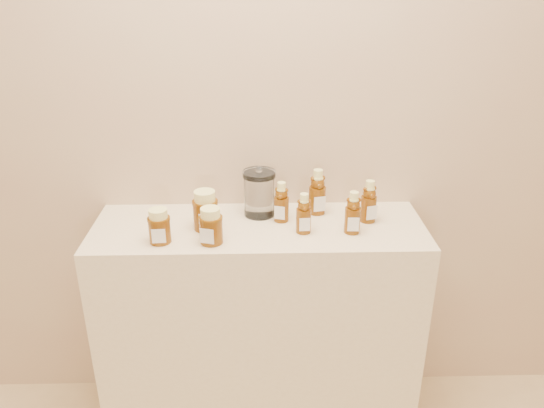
{
  "coord_description": "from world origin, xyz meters",
  "views": [
    {
      "loc": [
        0.0,
        -0.16,
        1.76
      ],
      "look_at": [
        0.05,
        1.52,
        1.0
      ],
      "focal_mm": 35.0,
      "sensor_mm": 36.0,
      "label": 1
    }
  ],
  "objects_px": {
    "bear_bottle_front_left": "(304,211)",
    "glass_canister": "(259,191)",
    "bear_bottle_back_left": "(281,199)",
    "honey_jar_left": "(159,226)",
    "display_table": "(260,328)"
  },
  "relations": [
    {
      "from": "bear_bottle_back_left",
      "to": "glass_canister",
      "type": "height_order",
      "value": "glass_canister"
    },
    {
      "from": "honey_jar_left",
      "to": "glass_canister",
      "type": "bearing_deg",
      "value": 28.03
    },
    {
      "from": "bear_bottle_front_left",
      "to": "glass_canister",
      "type": "height_order",
      "value": "glass_canister"
    },
    {
      "from": "bear_bottle_front_left",
      "to": "honey_jar_left",
      "type": "height_order",
      "value": "bear_bottle_front_left"
    },
    {
      "from": "bear_bottle_back_left",
      "to": "bear_bottle_front_left",
      "type": "bearing_deg",
      "value": -36.28
    },
    {
      "from": "display_table",
      "to": "bear_bottle_front_left",
      "type": "height_order",
      "value": "bear_bottle_front_left"
    },
    {
      "from": "display_table",
      "to": "glass_canister",
      "type": "distance_m",
      "value": 0.55
    },
    {
      "from": "display_table",
      "to": "bear_bottle_back_left",
      "type": "xyz_separation_m",
      "value": [
        0.08,
        0.04,
        0.54
      ]
    },
    {
      "from": "honey_jar_left",
      "to": "bear_bottle_front_left",
      "type": "bearing_deg",
      "value": 3.22
    },
    {
      "from": "bear_bottle_back_left",
      "to": "display_table",
      "type": "bearing_deg",
      "value": -136.5
    },
    {
      "from": "bear_bottle_back_left",
      "to": "glass_canister",
      "type": "relative_size",
      "value": 0.91
    },
    {
      "from": "bear_bottle_back_left",
      "to": "bear_bottle_front_left",
      "type": "height_order",
      "value": "bear_bottle_back_left"
    },
    {
      "from": "bear_bottle_front_left",
      "to": "glass_canister",
      "type": "bearing_deg",
      "value": 132.1
    },
    {
      "from": "bear_bottle_front_left",
      "to": "glass_canister",
      "type": "relative_size",
      "value": 0.87
    },
    {
      "from": "display_table",
      "to": "honey_jar_left",
      "type": "relative_size",
      "value": 9.92
    }
  ]
}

